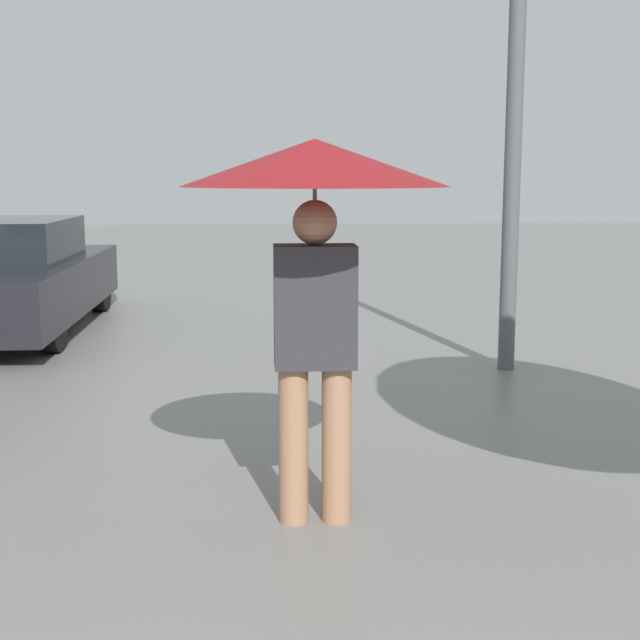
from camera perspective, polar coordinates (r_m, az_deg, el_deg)
name	(u,v)px	position (r m, az deg, el deg)	size (l,w,h in m)	color
pedestrian	(315,203)	(4.17, -0.33, 7.50)	(1.25, 1.25, 1.84)	#9E7051
street_lamp	(517,33)	(7.88, 12.51, 17.52)	(0.26, 0.26, 5.13)	#515456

